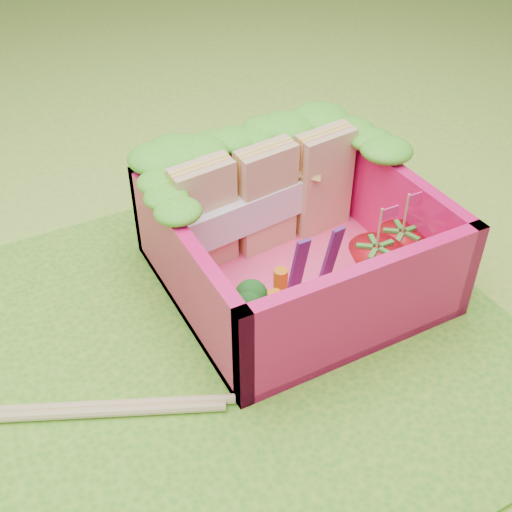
{
  "coord_description": "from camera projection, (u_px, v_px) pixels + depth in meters",
  "views": [
    {
      "loc": [
        -0.97,
        -2.02,
        2.31
      ],
      "look_at": [
        0.23,
        0.23,
        0.28
      ],
      "focal_mm": 45.0,
      "sensor_mm": 36.0,
      "label": 1
    }
  ],
  "objects": [
    {
      "name": "strawberry_left",
      "position": [
        373.0,
        269.0,
        3.27
      ],
      "size": [
        0.28,
        0.28,
        0.52
      ],
      "color": "red",
      "rests_on": "bento_floor"
    },
    {
      "name": "broccoli",
      "position": [
        244.0,
        308.0,
        3.0
      ],
      "size": [
        0.33,
        0.33,
        0.24
      ],
      "color": "#6FA44F",
      "rests_on": "bento_floor"
    },
    {
      "name": "purple_wedges",
      "position": [
        315.0,
        260.0,
        3.25
      ],
      "size": [
        0.27,
        0.03,
        0.38
      ],
      "color": "#491C63",
      "rests_on": "bento_floor"
    },
    {
      "name": "strawberry_right",
      "position": [
        399.0,
        252.0,
        3.4
      ],
      "size": [
        0.26,
        0.26,
        0.5
      ],
      "color": "red",
      "rests_on": "bento_floor"
    },
    {
      "name": "bento_floor",
      "position": [
        293.0,
        276.0,
        3.49
      ],
      "size": [
        1.3,
        1.3,
        0.05
      ],
      "primitive_type": "cube",
      "color": "#FF417B",
      "rests_on": "placemat"
    },
    {
      "name": "lettuce_ruffle",
      "position": [
        252.0,
        143.0,
        3.45
      ],
      "size": [
        1.43,
        0.77,
        0.11
      ],
      "color": "green",
      "rests_on": "bento_box"
    },
    {
      "name": "snap_peas",
      "position": [
        382.0,
        285.0,
        3.35
      ],
      "size": [
        0.6,
        0.28,
        0.05
      ],
      "color": "green",
      "rests_on": "bento_floor"
    },
    {
      "name": "carrot_sticks",
      "position": [
        277.0,
        302.0,
        3.09
      ],
      "size": [
        0.16,
        0.16,
        0.29
      ],
      "color": "orange",
      "rests_on": "bento_floor"
    },
    {
      "name": "placemat",
      "position": [
        238.0,
        337.0,
        3.18
      ],
      "size": [
        2.6,
        2.6,
        0.03
      ],
      "primitive_type": "cube",
      "color": "#479A22",
      "rests_on": "ground"
    },
    {
      "name": "ground",
      "position": [
        238.0,
        339.0,
        3.19
      ],
      "size": [
        14.0,
        14.0,
        0.0
      ],
      "primitive_type": "plane",
      "color": "#76B433",
      "rests_on": "ground"
    },
    {
      "name": "sandwich_stack",
      "position": [
        267.0,
        198.0,
        3.5
      ],
      "size": [
        1.11,
        0.3,
        0.61
      ],
      "color": "tan",
      "rests_on": "bento_floor"
    },
    {
      "name": "bento_box",
      "position": [
        295.0,
        239.0,
        3.33
      ],
      "size": [
        1.3,
        1.3,
        0.55
      ],
      "color": "#DF125D",
      "rests_on": "placemat"
    },
    {
      "name": "chopsticks",
      "position": [
        2.0,
        414.0,
        2.77
      ],
      "size": [
        1.87,
        0.87,
        0.05
      ],
      "color": "tan",
      "rests_on": "placemat"
    }
  ]
}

